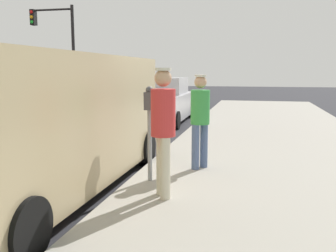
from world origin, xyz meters
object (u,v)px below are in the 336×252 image
pedestrian_in_red (163,123)px  parking_meter_near (150,117)px  traffic_light_corner (58,39)px  parked_sedan_ahead (162,102)px  parked_van (48,120)px  pedestrian_in_green (200,115)px

pedestrian_in_red → parking_meter_near: bearing=119.1°
traffic_light_corner → parked_sedan_ahead: bearing=-33.2°
parking_meter_near → parked_van: (-1.50, -0.49, -0.03)m
parked_sedan_ahead → traffic_light_corner: traffic_light_corner is taller
parked_van → traffic_light_corner: bearing=118.4°
parking_meter_near → parked_sedan_ahead: (-1.77, 7.92, -0.43)m
pedestrian_in_green → traffic_light_corner: 14.67m
pedestrian_in_green → traffic_light_corner: bearing=128.7°
pedestrian_in_green → traffic_light_corner: size_ratio=0.33×
pedestrian_in_red → traffic_light_corner: bearing=124.1°
parking_meter_near → pedestrian_in_red: bearing=-60.9°
parking_meter_near → pedestrian_in_green: (0.67, 0.94, -0.06)m
pedestrian_in_red → parked_sedan_ahead: size_ratio=0.41×
pedestrian_in_red → pedestrian_in_green: bearing=80.6°
pedestrian_in_red → traffic_light_corner: 15.82m
pedestrian_in_green → pedestrian_in_red: bearing=-99.4°
pedestrian_in_green → pedestrian_in_red: (-0.27, -1.66, 0.07)m
parked_van → parked_sedan_ahead: size_ratio=1.18×
pedestrian_in_red → parked_van: 1.91m
parking_meter_near → parked_sedan_ahead: size_ratio=0.34×
pedestrian_in_green → parked_sedan_ahead: 7.40m
pedestrian_in_red → parked_sedan_ahead: bearing=104.1°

